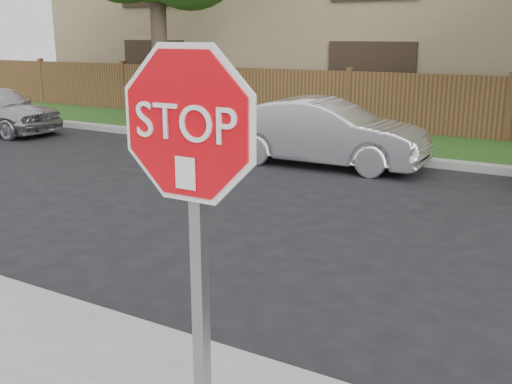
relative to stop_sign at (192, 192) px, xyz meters
The scene contains 6 objects.
ground 2.40m from the stop_sign, 107.29° to the left, with size 90.00×90.00×0.00m, color black.
far_curb 9.80m from the stop_sign, 92.74° to the left, with size 70.00×0.30×0.15m, color gray.
grass_strip 11.43m from the stop_sign, 92.34° to the left, with size 70.00×3.00×0.12m, color #1E4714.
fence 12.93m from the stop_sign, 92.05° to the left, with size 70.00×0.12×1.60m, color #4F2D1C.
stop_sign is the anchor object (origin of this frame).
sedan_left 9.27m from the stop_sign, 110.45° to the left, with size 1.40×4.01×1.32m, color silver.
Camera 1 is at (2.09, -3.63, 2.54)m, focal length 42.00 mm.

